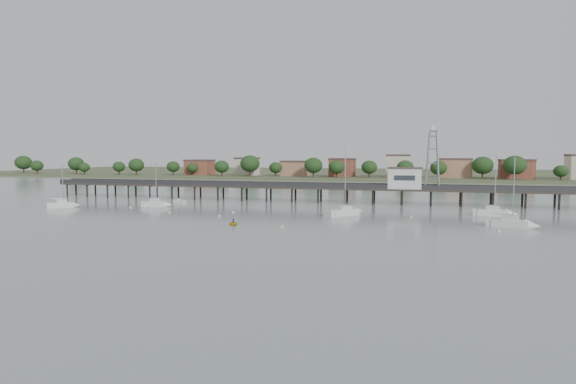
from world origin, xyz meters
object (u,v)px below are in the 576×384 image
(sailboat_c, at_px, (349,212))
(sailboat_d, at_px, (517,224))
(lattice_tower, at_px, (433,160))
(sailboat_b, at_px, (159,204))
(sailboat_e, at_px, (499,213))
(sailboat_a, at_px, (66,205))
(white_tender, at_px, (179,202))
(yellow_dinghy, at_px, (233,225))
(pier, at_px, (307,188))

(sailboat_c, bearing_deg, sailboat_d, -71.03)
(lattice_tower, height_order, sailboat_b, lattice_tower)
(sailboat_b, bearing_deg, sailboat_e, -8.14)
(sailboat_c, height_order, sailboat_a, sailboat_c)
(sailboat_a, height_order, white_tender, sailboat_a)
(sailboat_a, height_order, sailboat_d, sailboat_d)
(sailboat_e, bearing_deg, yellow_dinghy, -149.48)
(lattice_tower, bearing_deg, sailboat_e, -54.32)
(pier, relative_size, yellow_dinghy, 53.13)
(white_tender, bearing_deg, yellow_dinghy, -34.05)
(sailboat_e, xyz_separation_m, yellow_dinghy, (-47.41, -25.59, -0.64))
(sailboat_a, relative_size, sailboat_e, 0.84)
(sailboat_a, distance_m, white_tender, 26.26)
(pier, bearing_deg, sailboat_b, -146.79)
(lattice_tower, relative_size, sailboat_e, 1.19)
(sailboat_e, bearing_deg, lattice_tower, 127.84)
(sailboat_b, relative_size, yellow_dinghy, 3.96)
(sailboat_c, relative_size, sailboat_e, 1.15)
(lattice_tower, bearing_deg, sailboat_b, -161.91)
(sailboat_b, height_order, sailboat_d, sailboat_d)
(lattice_tower, relative_size, sailboat_d, 1.22)
(sailboat_a, bearing_deg, sailboat_e, -34.72)
(pier, relative_size, sailboat_c, 9.98)
(pier, xyz_separation_m, sailboat_d, (44.81, -33.73, -3.15))
(sailboat_c, height_order, sailboat_e, sailboat_c)
(lattice_tower, distance_m, yellow_dinghy, 56.57)
(sailboat_c, distance_m, white_tender, 46.67)
(sailboat_b, relative_size, sailboat_a, 1.02)
(sailboat_a, distance_m, sailboat_d, 96.31)
(yellow_dinghy, bearing_deg, sailboat_e, 0.23)
(sailboat_c, bearing_deg, pier, 68.15)
(white_tender, bearing_deg, sailboat_b, -80.63)
(sailboat_e, distance_m, white_tender, 74.97)
(sailboat_c, distance_m, sailboat_d, 31.80)
(lattice_tower, bearing_deg, sailboat_d, -68.47)
(sailboat_c, xyz_separation_m, white_tender, (-45.11, 11.95, -0.24))
(pier, relative_size, white_tender, 42.46)
(pier, bearing_deg, sailboat_d, -36.97)
(pier, xyz_separation_m, lattice_tower, (31.50, 0.00, 7.31))
(sailboat_d, height_order, white_tender, sailboat_d)
(yellow_dinghy, bearing_deg, sailboat_c, 19.26)
(sailboat_e, bearing_deg, sailboat_d, -85.65)
(pier, distance_m, sailboat_b, 37.63)
(lattice_tower, distance_m, sailboat_d, 37.74)
(sailboat_b, distance_m, sailboat_c, 46.05)
(sailboat_e, bearing_deg, pier, 160.36)
(sailboat_d, bearing_deg, sailboat_c, 178.46)
(sailboat_d, bearing_deg, pier, 159.40)
(sailboat_d, relative_size, white_tender, 3.59)
(sailboat_c, distance_m, sailboat_e, 30.30)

